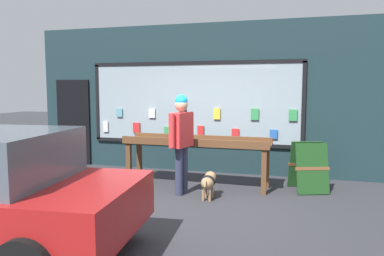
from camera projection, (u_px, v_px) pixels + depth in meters
name	position (u px, v px, depth m)	size (l,w,h in m)	color
ground_plane	(180.00, 201.00, 6.29)	(40.00, 40.00, 0.00)	#2D2D33
shopfront_facade	(209.00, 99.00, 8.42)	(8.59, 0.29, 3.33)	#192D33
display_table_main	(196.00, 146.00, 7.22)	(2.86, 0.69, 0.96)	brown
person_browsing	(181.00, 136.00, 6.61)	(0.33, 0.67, 1.78)	#2D334C
small_dog	(208.00, 182.00, 6.41)	(0.25, 0.58, 0.44)	#99724C
sandwich_board_sign	(308.00, 166.00, 6.89)	(0.75, 0.78, 0.90)	#193F19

